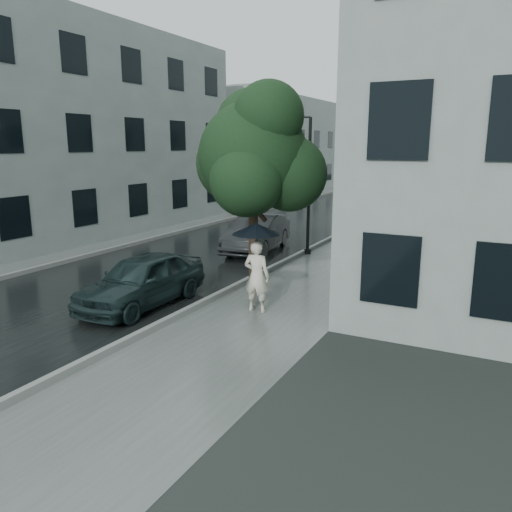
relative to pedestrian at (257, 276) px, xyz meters
The scene contains 14 objects.
ground 2.20m from the pedestrian, 87.50° to the right, with size 120.00×120.00×0.00m, color black.
sidewalk 10.06m from the pedestrian, 88.07° to the left, with size 3.50×60.00×0.01m, color slate.
kerb_near 10.15m from the pedestrian, 98.46° to the left, with size 0.15×60.00×0.15m, color slate.
asphalt_road 11.22m from the pedestrian, 116.49° to the left, with size 6.85×60.00×0.00m, color black.
kerb_far 13.15m from the pedestrian, 130.30° to the left, with size 0.15×60.00×0.15m, color slate.
sidewalk_far 13.77m from the pedestrian, 133.24° to the left, with size 1.70×60.00×0.01m, color #4C5451.
building_far_a 15.43m from the pedestrian, 156.30° to the left, with size 7.02×20.00×9.50m.
building_far_b 31.32m from the pedestrian, 116.04° to the left, with size 7.02×18.00×8.00m.
pedestrian is the anchor object (origin of this frame).
umbrella 1.20m from the pedestrian, 147.75° to the left, with size 1.40×1.40×1.38m.
street_tree 3.57m from the pedestrian, 118.29° to the left, with size 3.95×3.59×5.81m.
lamp_post 7.42m from the pedestrian, 102.21° to the left, with size 0.82×0.47×5.25m.
car_near 3.05m from the pedestrian, 162.25° to the right, with size 1.62×4.03×1.37m, color black.
car_far 7.37m from the pedestrian, 116.95° to the left, with size 1.53×4.39×1.45m, color black.
Camera 1 is at (5.41, -8.77, 4.15)m, focal length 35.00 mm.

